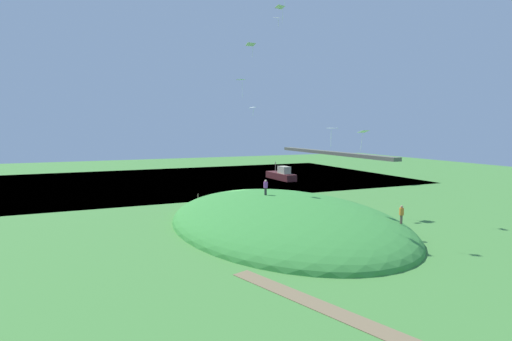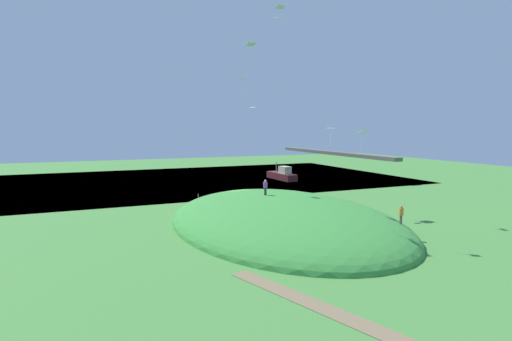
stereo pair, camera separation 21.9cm
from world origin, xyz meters
The scene contains 16 objects.
ground_plane centered at (0.00, 0.00, 0.00)m, with size 160.00×160.00×0.00m, color #427F37.
lake_water centered at (-27.51, 0.00, -0.20)m, with size 44.12×80.00×0.40m, color #346282.
grass_hill centered at (9.75, 0.99, 0.00)m, with size 30.78×21.14×5.46m, color #388738.
dirt_path centered at (27.20, -5.74, 0.02)m, with size 13.55×1.24×0.04m, color #776547.
bridge_deck_far centered at (-27.51, 32.04, 4.19)m, with size 39.70×1.80×0.70m, color #565B50.
boat_on_lake centered at (-20.97, 16.72, 0.85)m, with size 8.10×2.47×3.13m.
person_near_shore centered at (7.92, -0.01, 3.68)m, with size 0.51×0.51×1.58m.
person_on_hilltop centered at (18.75, 7.85, 2.34)m, with size 0.47×0.47×1.62m.
kite_0 centered at (9.49, 10.94, 9.09)m, with size 1.00×1.29×2.22m.
kite_1 centered at (2.04, 4.12, 22.13)m, with size 0.52×0.72×1.08m.
kite_2 centered at (0.30, 1.58, 19.26)m, with size 0.78×1.12×1.67m.
kite_5 centered at (3.69, -1.01, 14.66)m, with size 1.11×1.02×2.00m.
kite_7 centered at (-0.12, 1.99, 11.97)m, with size 0.93×0.75×1.11m.
kite_8 centered at (12.88, 4.58, 9.46)m, with size 0.88×1.08×1.76m.
kite_9 centered at (1.20, 4.95, 23.61)m, with size 0.95×1.20×2.01m.
mooring_post centered at (-5.18, -3.55, 0.53)m, with size 0.14×0.14×1.06m, color brown.
Camera 1 is at (44.75, -17.22, 9.59)m, focal length 28.14 mm.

